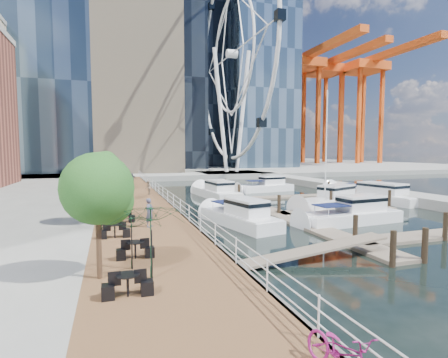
% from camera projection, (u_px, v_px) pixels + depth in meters
% --- Properties ---
extents(ground, '(520.00, 520.00, 0.00)m').
position_uv_depth(ground, '(294.00, 240.00, 22.04)').
color(ground, black).
rests_on(ground, ground).
extents(boardwalk, '(6.00, 60.00, 1.00)m').
position_uv_depth(boardwalk, '(133.00, 204.00, 33.44)').
color(boardwalk, brown).
rests_on(boardwalk, ground).
extents(seawall, '(0.25, 60.00, 1.00)m').
position_uv_depth(seawall, '(164.00, 203.00, 34.37)').
color(seawall, '#595954').
rests_on(seawall, ground).
extents(land_far, '(200.00, 114.00, 1.00)m').
position_uv_depth(land_far, '(144.00, 166.00, 118.67)').
color(land_far, gray).
rests_on(land_far, ground).
extents(breakwater, '(4.00, 60.00, 1.00)m').
position_uv_depth(breakwater, '(352.00, 189.00, 47.13)').
color(breakwater, gray).
rests_on(breakwater, ground).
extents(pier, '(14.00, 12.00, 1.00)m').
position_uv_depth(pier, '(232.00, 174.00, 75.60)').
color(pier, gray).
rests_on(pier, ground).
extents(railing, '(0.10, 60.00, 1.05)m').
position_uv_depth(railing, '(163.00, 193.00, 34.25)').
color(railing, white).
rests_on(railing, boardwalk).
extents(floating_docks, '(16.00, 34.00, 2.60)m').
position_uv_depth(floating_docks, '(316.00, 204.00, 33.92)').
color(floating_docks, '#6D6051').
rests_on(floating_docks, ground).
extents(ferris_wheel, '(5.80, 45.60, 47.80)m').
position_uv_depth(ferris_wheel, '(232.00, 54.00, 73.54)').
color(ferris_wheel, white).
rests_on(ferris_wheel, ground).
extents(port_cranes, '(40.00, 52.00, 38.00)m').
position_uv_depth(port_cranes, '(327.00, 113.00, 131.96)').
color(port_cranes, '#D84C14').
rests_on(port_cranes, ground).
extents(street_trees, '(2.60, 42.60, 4.60)m').
position_uv_depth(street_trees, '(105.00, 166.00, 31.44)').
color(street_trees, '#3F2B1C').
rests_on(street_trees, ground).
extents(cafe_tables, '(2.50, 13.70, 0.74)m').
position_uv_depth(cafe_tables, '(124.00, 240.00, 16.83)').
color(cafe_tables, black).
rests_on(cafe_tables, ground).
extents(yacht_foreground, '(9.41, 3.29, 2.15)m').
position_uv_depth(yacht_foreground, '(351.00, 223.00, 27.10)').
color(yacht_foreground, white).
rests_on(yacht_foreground, ground).
extents(bicycle, '(0.97, 2.05, 1.03)m').
position_uv_depth(bicycle, '(341.00, 352.00, 7.18)').
color(bicycle, '#8B145D').
rests_on(bicycle, boardwalk).
extents(pedestrian_near, '(0.74, 0.76, 1.76)m').
position_uv_depth(pedestrian_near, '(150.00, 213.00, 21.25)').
color(pedestrian_near, '#44435A').
rests_on(pedestrian_near, boardwalk).
extents(pedestrian_mid, '(0.60, 0.75, 1.50)m').
position_uv_depth(pedestrian_mid, '(148.00, 188.00, 36.84)').
color(pedestrian_mid, '#836D5A').
rests_on(pedestrian_mid, boardwalk).
extents(pedestrian_far, '(0.96, 0.40, 1.64)m').
position_uv_depth(pedestrian_far, '(133.00, 179.00, 47.15)').
color(pedestrian_far, '#2F323B').
rests_on(pedestrian_far, boardwalk).
extents(moored_yachts, '(23.86, 38.61, 11.50)m').
position_uv_depth(moored_yachts, '(317.00, 206.00, 35.44)').
color(moored_yachts, silver).
rests_on(moored_yachts, ground).
extents(cafe_seating, '(5.37, 12.42, 2.75)m').
position_uv_depth(cafe_seating, '(128.00, 229.00, 15.16)').
color(cafe_seating, '#0D311C').
rests_on(cafe_seating, ground).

